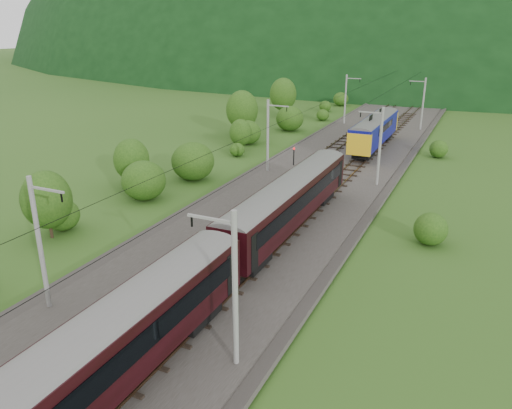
% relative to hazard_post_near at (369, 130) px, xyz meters
% --- Properties ---
extents(ground, '(600.00, 600.00, 0.00)m').
position_rel_hazard_post_near_xyz_m(ground, '(0.31, -56.77, -1.00)').
color(ground, '#30581B').
rests_on(ground, ground).
extents(railbed, '(14.00, 220.00, 0.30)m').
position_rel_hazard_post_near_xyz_m(railbed, '(0.31, -46.77, -0.85)').
color(railbed, '#38332D').
rests_on(railbed, ground).
extents(track_left, '(2.40, 220.00, 0.27)m').
position_rel_hazard_post_near_xyz_m(track_left, '(-2.09, -46.77, -0.63)').
color(track_left, brown).
rests_on(track_left, railbed).
extents(track_right, '(2.40, 220.00, 0.27)m').
position_rel_hazard_post_near_xyz_m(track_right, '(2.71, -46.77, -0.63)').
color(track_right, brown).
rests_on(track_right, railbed).
extents(catenary_left, '(2.54, 192.28, 8.00)m').
position_rel_hazard_post_near_xyz_m(catenary_left, '(-5.81, -24.77, 3.50)').
color(catenary_left, gray).
rests_on(catenary_left, railbed).
extents(catenary_right, '(2.54, 192.28, 8.00)m').
position_rel_hazard_post_near_xyz_m(catenary_right, '(6.43, -24.77, 3.50)').
color(catenary_right, gray).
rests_on(catenary_right, railbed).
extents(overhead_wires, '(4.83, 198.00, 0.03)m').
position_rel_hazard_post_near_xyz_m(overhead_wires, '(0.31, -46.77, 6.10)').
color(overhead_wires, black).
rests_on(overhead_wires, ground).
extents(mountain_main, '(504.00, 360.00, 244.00)m').
position_rel_hazard_post_near_xyz_m(mountain_main, '(0.31, 203.23, -1.00)').
color(mountain_main, black).
rests_on(mountain_main, ground).
extents(mountain_ridge, '(336.00, 280.00, 132.00)m').
position_rel_hazard_post_near_xyz_m(mountain_ridge, '(-119.69, 243.23, -1.00)').
color(mountain_ridge, black).
rests_on(mountain_ridge, ground).
extents(hazard_post_near, '(0.15, 0.15, 1.40)m').
position_rel_hazard_post_near_xyz_m(hazard_post_near, '(0.00, 0.00, 0.00)').
color(hazard_post_near, red).
rests_on(hazard_post_near, railbed).
extents(hazard_post_far, '(0.18, 0.18, 1.68)m').
position_rel_hazard_post_near_xyz_m(hazard_post_far, '(0.96, -12.24, 0.14)').
color(hazard_post_far, red).
rests_on(hazard_post_far, railbed).
extents(signal, '(0.23, 0.23, 2.12)m').
position_rel_hazard_post_near_xyz_m(signal, '(-4.03, -21.35, 0.54)').
color(signal, black).
rests_on(signal, railbed).
extents(vegetation_left, '(13.97, 147.21, 6.98)m').
position_rel_hazard_post_near_xyz_m(vegetation_left, '(-14.46, -39.84, 1.66)').
color(vegetation_left, '#214913').
rests_on(vegetation_left, ground).
extents(vegetation_right, '(5.17, 90.87, 2.30)m').
position_rel_hazard_post_near_xyz_m(vegetation_right, '(12.78, -47.51, 0.04)').
color(vegetation_right, '#214913').
rests_on(vegetation_right, ground).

